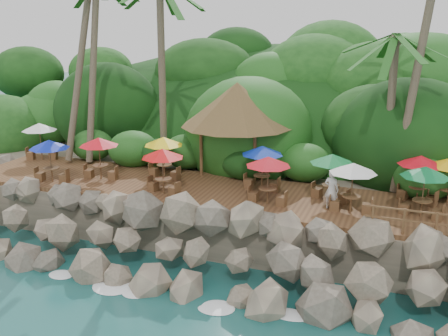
% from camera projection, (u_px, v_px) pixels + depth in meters
% --- Properties ---
extents(ground, '(140.00, 140.00, 0.00)m').
position_uv_depth(ground, '(167.00, 299.00, 18.89)').
color(ground, '#19514F').
rests_on(ground, ground).
extents(land_base, '(32.00, 25.20, 2.10)m').
position_uv_depth(land_base, '(279.00, 163.00, 32.99)').
color(land_base, gray).
rests_on(land_base, ground).
extents(jungle_hill, '(44.80, 28.00, 15.40)m').
position_uv_depth(jungle_hill, '(303.00, 152.00, 40.03)').
color(jungle_hill, '#143811').
rests_on(jungle_hill, ground).
extents(seawall, '(29.00, 4.00, 2.30)m').
position_uv_depth(seawall, '(189.00, 249.00, 20.37)').
color(seawall, gray).
rests_on(seawall, ground).
extents(terrace, '(26.00, 5.00, 0.20)m').
position_uv_depth(terrace, '(224.00, 193.00, 23.68)').
color(terrace, brown).
rests_on(terrace, land_base).
extents(jungle_foliage, '(44.00, 16.00, 12.00)m').
position_uv_depth(jungle_foliage, '(274.00, 183.00, 32.39)').
color(jungle_foliage, '#143811').
rests_on(jungle_foliage, ground).
extents(foam_line, '(25.20, 0.80, 0.06)m').
position_uv_depth(foam_line, '(170.00, 294.00, 19.15)').
color(foam_line, white).
rests_on(foam_line, ground).
extents(palapa, '(5.72, 5.72, 4.60)m').
position_uv_depth(palapa, '(237.00, 104.00, 25.80)').
color(palapa, brown).
rests_on(palapa, ground).
extents(dining_clusters, '(23.02, 5.12, 2.08)m').
position_uv_depth(dining_clusters, '(240.00, 155.00, 23.06)').
color(dining_clusters, brown).
rests_on(dining_clusters, terrace).
extents(waiter, '(0.68, 0.52, 1.67)m').
position_uv_depth(waiter, '(331.00, 190.00, 21.22)').
color(waiter, white).
rests_on(waiter, terrace).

